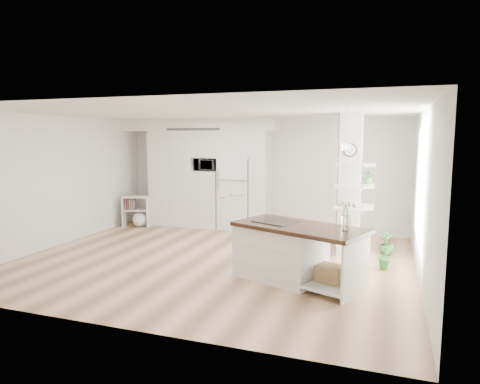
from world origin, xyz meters
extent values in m
cube|color=tan|center=(0.00, 0.00, 0.00)|extent=(7.00, 6.00, 0.01)
cube|color=white|center=(0.00, 0.00, 2.70)|extent=(7.00, 6.00, 0.04)
cube|color=silver|center=(0.00, 3.00, 1.35)|extent=(7.00, 0.04, 2.70)
cube|color=silver|center=(0.00, -3.00, 1.35)|extent=(7.00, 0.04, 2.70)
cube|color=silver|center=(-3.50, 0.00, 1.35)|extent=(0.04, 6.00, 2.70)
cube|color=silver|center=(3.50, 0.00, 1.35)|extent=(0.04, 6.00, 2.70)
cube|color=silver|center=(-2.20, 2.67, 1.20)|extent=(1.20, 0.65, 2.40)
cube|color=silver|center=(-1.27, 2.67, 0.71)|extent=(0.65, 0.65, 1.42)
cube|color=silver|center=(-1.27, 2.67, 2.08)|extent=(0.65, 0.65, 0.65)
cube|color=silver|center=(-0.53, 2.67, 2.08)|extent=(0.85, 0.65, 0.65)
cube|color=silver|center=(0.10, 2.67, 1.20)|extent=(0.40, 0.65, 2.40)
cube|color=silver|center=(-1.50, 2.65, 2.55)|extent=(4.00, 0.70, 0.30)
cube|color=#262626|center=(-1.50, 2.31, 2.44)|extent=(1.40, 0.04, 0.06)
cube|color=white|center=(-0.53, 2.68, 0.88)|extent=(0.78, 0.66, 1.75)
cube|color=#B2B2B7|center=(-0.53, 2.34, 1.24)|extent=(0.78, 0.01, 0.03)
cube|color=silver|center=(2.30, 1.20, 1.35)|extent=(0.40, 0.40, 2.70)
cube|color=tan|center=(2.09, 1.20, 1.35)|extent=(0.02, 0.40, 2.70)
cube|color=tan|center=(2.30, 1.41, 1.35)|extent=(0.40, 0.02, 2.70)
cylinder|color=black|center=(2.30, 0.99, 2.02)|extent=(0.25, 0.03, 0.25)
cylinder|color=white|center=(2.30, 0.98, 2.02)|extent=(0.21, 0.01, 0.21)
plane|color=white|center=(3.48, 0.30, 1.50)|extent=(0.00, 2.40, 2.40)
cylinder|color=white|center=(1.70, 0.15, 2.12)|extent=(0.12, 0.12, 0.10)
cube|color=silver|center=(1.40, -0.58, 0.42)|extent=(1.53, 1.27, 0.85)
cube|color=silver|center=(2.29, -0.92, 0.11)|extent=(0.97, 1.05, 0.04)
cube|color=silver|center=(2.60, -1.04, 0.42)|extent=(0.34, 0.81, 0.85)
cube|color=#321D0F|center=(1.72, -0.70, 0.88)|extent=(2.23, 1.62, 0.06)
cube|color=black|center=(1.30, -0.54, 0.91)|extent=(0.75, 0.69, 0.01)
cube|color=#957248|center=(2.24, -0.90, 0.26)|extent=(0.49, 0.43, 0.25)
cylinder|color=white|center=(2.42, -0.86, 1.02)|extent=(0.12, 0.12, 0.22)
cube|color=silver|center=(-3.30, 2.01, 0.39)|extent=(0.14, 0.37, 0.78)
cube|color=silver|center=(-2.70, 2.20, 0.39)|extent=(0.14, 0.37, 0.78)
cube|color=silver|center=(-3.00, 2.10, 0.76)|extent=(0.74, 0.56, 0.03)
cube|color=silver|center=(-3.00, 2.10, 0.42)|extent=(0.71, 0.55, 0.03)
sphere|color=white|center=(-2.92, 2.13, 0.19)|extent=(0.38, 0.38, 0.38)
imported|color=#327A30|center=(3.00, 0.43, 0.23)|extent=(0.30, 0.26, 0.46)
imported|color=#327A30|center=(3.00, 1.44, 0.23)|extent=(0.33, 0.33, 0.45)
imported|color=#2D2D2D|center=(-1.27, 2.62, 1.57)|extent=(0.54, 0.37, 0.30)
imported|color=#327A30|center=(2.63, 1.30, 1.52)|extent=(0.27, 0.23, 0.30)
imported|color=white|center=(2.30, 0.90, 1.00)|extent=(0.22, 0.22, 0.05)
camera|label=1|loc=(2.98, -7.10, 2.26)|focal=32.00mm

